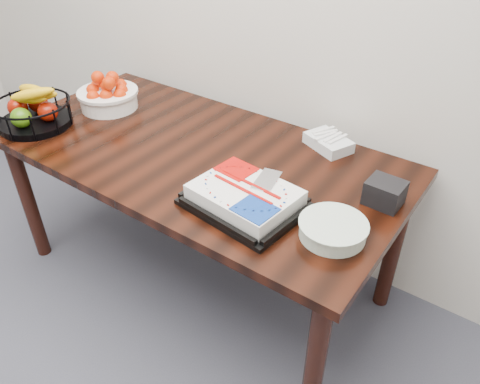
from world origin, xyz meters
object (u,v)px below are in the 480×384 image
Objects in this scene: tangerine_bowl at (108,93)px; plate_stack at (333,229)px; napkin_box at (385,193)px; table at (195,167)px; fruit_basket at (33,110)px; cake_tray at (245,198)px.

tangerine_bowl reaches higher than plate_stack.
plate_stack is at bearing -103.83° from napkin_box.
napkin_box is at bearing 7.42° from table.
plate_stack is (1.48, 0.09, -0.05)m from fruit_basket.
napkin_box is (1.54, 0.36, -0.03)m from fruit_basket.
cake_tray is 1.47× the size of tangerine_bowl.
fruit_basket is 1.59m from napkin_box.
fruit_basket is 2.72× the size of napkin_box.
cake_tray is 1.90× the size of plate_stack.
fruit_basket reaches higher than table.
napkin_box is at bearing 37.82° from cake_tray.
napkin_box reaches higher than cake_tray.
plate_stack is (0.33, 0.03, -0.01)m from cake_tray.
cake_tray reaches higher than table.
plate_stack is 1.80× the size of napkin_box.
napkin_box is at bearing 76.17° from plate_stack.
table is at bearing -7.00° from tangerine_bowl.
napkin_box is (0.39, 0.31, 0.01)m from cake_tray.
fruit_basket is at bearing -111.75° from tangerine_bowl.
plate_stack is at bearing -12.85° from table.
plate_stack is at bearing 3.38° from fruit_basket.
napkin_box is (1.41, 0.03, -0.04)m from tangerine_bowl.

